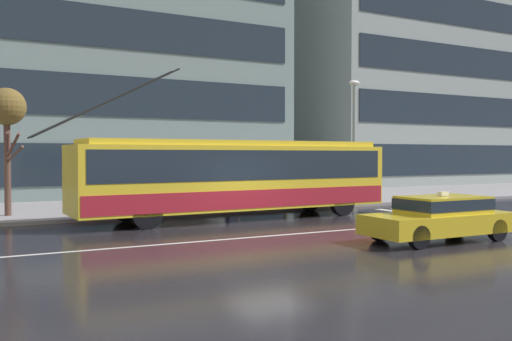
# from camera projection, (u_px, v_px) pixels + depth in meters

# --- Properties ---
(ground_plane) EXTENTS (160.00, 160.00, 0.00)m
(ground_plane) POSITION_uv_depth(u_px,v_px,m) (270.00, 230.00, 17.87)
(ground_plane) COLOR black
(sidewalk_slab) EXTENTS (80.00, 10.00, 0.14)m
(sidewalk_slab) POSITION_uv_depth(u_px,v_px,m) (170.00, 204.00, 26.58)
(sidewalk_slab) COLOR gray
(sidewalk_slab) RESTS_ON ground_plane
(crosswalk_stripe_edge_near) EXTENTS (0.44, 4.40, 0.01)m
(crosswalk_stripe_edge_near) POSITION_uv_depth(u_px,v_px,m) (413.00, 214.00, 22.68)
(crosswalk_stripe_edge_near) COLOR beige
(crosswalk_stripe_edge_near) RESTS_ON ground_plane
(crosswalk_stripe_inner_a) EXTENTS (0.44, 4.40, 0.01)m
(crosswalk_stripe_inner_a) POSITION_uv_depth(u_px,v_px,m) (429.00, 213.00, 23.11)
(crosswalk_stripe_inner_a) COLOR beige
(crosswalk_stripe_inner_a) RESTS_ON ground_plane
(crosswalk_stripe_center) EXTENTS (0.44, 4.40, 0.01)m
(crosswalk_stripe_center) POSITION_uv_depth(u_px,v_px,m) (445.00, 212.00, 23.53)
(crosswalk_stripe_center) COLOR beige
(crosswalk_stripe_center) RESTS_ON ground_plane
(crosswalk_stripe_inner_b) EXTENTS (0.44, 4.40, 0.01)m
(crosswalk_stripe_inner_b) POSITION_uv_depth(u_px,v_px,m) (460.00, 211.00, 23.95)
(crosswalk_stripe_inner_b) COLOR beige
(crosswalk_stripe_inner_b) RESTS_ON ground_plane
(lane_centre_line) EXTENTS (72.00, 0.14, 0.01)m
(lane_centre_line) POSITION_uv_depth(u_px,v_px,m) (289.00, 234.00, 16.81)
(lane_centre_line) COLOR silver
(lane_centre_line) RESTS_ON ground_plane
(trolleybus) EXTENTS (13.56, 2.98, 5.47)m
(trolleybus) POSITION_uv_depth(u_px,v_px,m) (237.00, 176.00, 20.90)
(trolleybus) COLOR yellow
(trolleybus) RESTS_ON ground_plane
(taxi_oncoming_near) EXTENTS (4.47, 1.79, 1.39)m
(taxi_oncoming_near) POSITION_uv_depth(u_px,v_px,m) (440.00, 216.00, 15.57)
(taxi_oncoming_near) COLOR gold
(taxi_oncoming_near) RESTS_ON ground_plane
(bus_shelter) EXTENTS (4.02, 1.62, 2.60)m
(bus_shelter) POSITION_uv_depth(u_px,v_px,m) (192.00, 163.00, 23.87)
(bus_shelter) COLOR gray
(bus_shelter) RESTS_ON sidewalk_slab
(pedestrian_at_shelter) EXTENTS (1.33, 1.33, 2.01)m
(pedestrian_at_shelter) POSITION_uv_depth(u_px,v_px,m) (285.00, 169.00, 25.27)
(pedestrian_at_shelter) COLOR #49523F
(pedestrian_at_shelter) RESTS_ON sidewalk_slab
(pedestrian_approaching_curb) EXTENTS (1.27, 1.27, 1.98)m
(pedestrian_approaching_curb) POSITION_uv_depth(u_px,v_px,m) (227.00, 172.00, 24.40)
(pedestrian_approaching_curb) COLOR #24244E
(pedestrian_approaching_curb) RESTS_ON sidewalk_slab
(pedestrian_walking_past) EXTENTS (1.27, 1.27, 1.93)m
(pedestrian_walking_past) POSITION_uv_depth(u_px,v_px,m) (151.00, 174.00, 22.98)
(pedestrian_walking_past) COLOR #30374B
(pedestrian_walking_past) RESTS_ON sidewalk_slab
(street_lamp) EXTENTS (0.60, 0.32, 5.87)m
(street_lamp) POSITION_uv_depth(u_px,v_px,m) (354.00, 129.00, 26.49)
(street_lamp) COLOR gray
(street_lamp) RESTS_ON sidewalk_slab
(street_tree_bare) EXTENTS (1.41, 1.74, 4.81)m
(street_tree_bare) POSITION_uv_depth(u_px,v_px,m) (7.00, 111.00, 20.64)
(street_tree_bare) COLOR brown
(street_tree_bare) RESTS_ON sidewalk_slab
(office_tower_corner_left) EXTENTS (22.95, 14.53, 21.69)m
(office_tower_corner_left) POSITION_uv_depth(u_px,v_px,m) (80.00, 20.00, 34.43)
(office_tower_corner_left) COLOR gray
(office_tower_corner_left) RESTS_ON ground_plane
(office_tower_corner_right) EXTENTS (22.45, 10.66, 30.41)m
(office_tower_corner_right) POSITION_uv_depth(u_px,v_px,m) (419.00, 3.00, 46.34)
(office_tower_corner_right) COLOR #8F9A94
(office_tower_corner_right) RESTS_ON ground_plane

